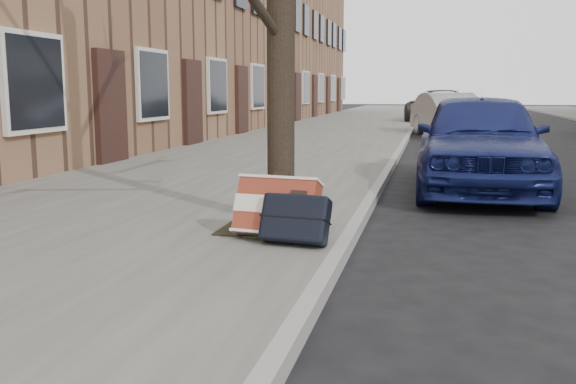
% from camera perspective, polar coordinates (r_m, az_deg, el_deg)
% --- Properties ---
extents(ground, '(120.00, 120.00, 0.00)m').
position_cam_1_polar(ground, '(4.73, 18.85, -8.63)').
color(ground, black).
rests_on(ground, ground).
extents(near_sidewalk, '(5.00, 70.00, 0.12)m').
position_cam_1_polar(near_sidewalk, '(19.79, 3.57, 5.17)').
color(near_sidewalk, slate).
rests_on(near_sidewalk, ground).
extents(house_near, '(6.80, 40.00, 7.00)m').
position_cam_1_polar(house_near, '(22.51, -11.38, 14.26)').
color(house_near, brown).
rests_on(house_near, ground).
extents(dirt_patch, '(0.85, 0.85, 0.02)m').
position_cam_1_polar(dirt_patch, '(6.01, -1.64, -3.15)').
color(dirt_patch, black).
rests_on(dirt_patch, near_sidewalk).
extents(suitcase_red, '(0.76, 0.49, 0.55)m').
position_cam_1_polar(suitcase_red, '(5.52, -0.97, -1.42)').
color(suitcase_red, maroon).
rests_on(suitcase_red, near_sidewalk).
extents(suitcase_navy, '(0.61, 0.40, 0.45)m').
position_cam_1_polar(suitcase_navy, '(5.33, 0.66, -2.37)').
color(suitcase_navy, black).
rests_on(suitcase_navy, near_sidewalk).
extents(car_near_front, '(1.67, 4.12, 1.40)m').
position_cam_1_polar(car_near_front, '(9.26, 16.62, 4.36)').
color(car_near_front, navy).
rests_on(car_near_front, ground).
extents(car_near_mid, '(2.51, 4.23, 1.32)m').
position_cam_1_polar(car_near_mid, '(19.79, 14.22, 6.65)').
color(car_near_mid, '#9B9EA2').
rests_on(car_near_mid, ground).
extents(car_near_back, '(3.11, 5.36, 1.40)m').
position_cam_1_polar(car_near_back, '(28.29, 13.37, 7.42)').
color(car_near_back, '#323236').
rests_on(car_near_back, ground).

